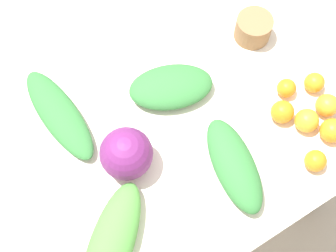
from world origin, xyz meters
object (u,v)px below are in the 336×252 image
greens_bunch_dandelion (59,114)px  orange_3 (282,112)px  greens_bunch_chard (234,165)px  orange_1 (286,88)px  orange_5 (327,105)px  orange_7 (314,83)px  greens_bunch_scallion (111,246)px  orange_4 (315,161)px  orange_0 (307,121)px  cabbage_purple (126,154)px  paper_bag (253,28)px  greens_bunch_beet_tops (171,87)px  orange_2 (332,131)px

greens_bunch_dandelion → orange_3: 0.74m
greens_bunch_chard → orange_1: bearing=-156.7°
orange_1 → orange_5: orange_5 is taller
orange_1 → orange_7: (-0.09, 0.03, 0.00)m
greens_bunch_chard → greens_bunch_scallion: same height
greens_bunch_chard → greens_bunch_scallion: 0.45m
orange_4 → orange_7: bearing=-128.3°
greens_bunch_dandelion → orange_1: bearing=155.5°
orange_0 → orange_1: orange_0 is taller
orange_3 → orange_4: orange_3 is taller
cabbage_purple → orange_0: 0.60m
paper_bag → orange_4: (0.12, 0.51, -0.01)m
greens_bunch_chard → orange_0: (-0.29, -0.00, -0.00)m
greens_bunch_dandelion → orange_3: size_ratio=5.01×
greens_bunch_dandelion → orange_3: bearing=148.6°
orange_0 → greens_bunch_chard: bearing=0.3°
orange_3 → orange_4: size_ratio=1.11×
greens_bunch_beet_tops → greens_bunch_chard: bearing=93.2°
cabbage_purple → orange_3: 0.53m
orange_0 → orange_5: size_ratio=1.03×
cabbage_purple → orange_0: size_ratio=2.10×
orange_7 → greens_bunch_scallion: bearing=7.7°
greens_bunch_dandelion → greens_bunch_chard: bearing=130.5°
orange_3 → orange_5: (-0.14, 0.06, -0.00)m
paper_bag → orange_4: paper_bag is taller
orange_0 → orange_1: bearing=-99.1°
cabbage_purple → paper_bag: bearing=-163.1°
cabbage_purple → orange_3: size_ratio=2.15×
greens_bunch_dandelion → orange_7: (-0.79, 0.35, 0.00)m
greens_bunch_chard → greens_bunch_beet_tops: size_ratio=1.15×
paper_bag → greens_bunch_scallion: size_ratio=0.33×
orange_0 → orange_3: orange_0 is taller
orange_1 → orange_4: 0.27m
greens_bunch_chard → orange_2: greens_bunch_chard is taller
orange_1 → orange_5: 0.14m
orange_1 → orange_7: 0.10m
orange_4 → orange_2: bearing=-154.6°
paper_bag → orange_2: size_ratio=1.62×
cabbage_purple → greens_bunch_chard: bearing=144.3°
greens_bunch_dandelion → orange_1: size_ratio=5.96×
orange_1 → greens_bunch_dandelion: bearing=-24.5°
orange_1 → orange_2: (-0.03, 0.20, 0.01)m
orange_1 → paper_bag: bearing=-99.3°
greens_bunch_scallion → greens_bunch_beet_tops: bearing=-140.1°
paper_bag → greens_bunch_beet_tops: size_ratio=0.45×
orange_7 → orange_4: bearing=51.7°
greens_bunch_scallion → greens_bunch_dandelion: size_ratio=1.02×
orange_2 → orange_7: 0.18m
orange_2 → orange_3: bearing=-55.4°
orange_2 → orange_7: orange_2 is taller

